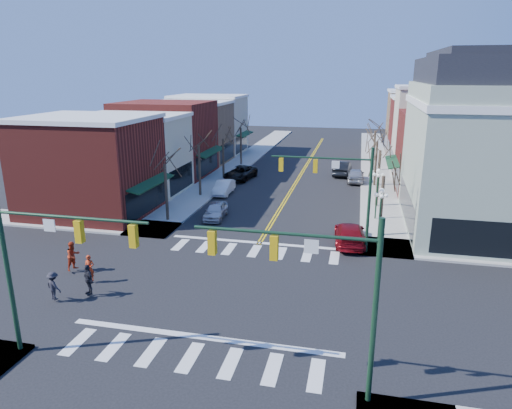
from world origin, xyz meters
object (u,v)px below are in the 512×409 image
Objects in this scene: car_right_mid at (356,175)px; pedestrian_dark_a at (88,279)px; car_right_near at (350,234)px; car_right_far at (342,168)px; car_left_mid at (224,187)px; victorian_corner at (498,144)px; lamppost_midblock at (377,185)px; car_left_far at (240,173)px; car_left_near at (216,211)px; pedestrian_dark_b at (54,286)px; lamppost_corner at (380,208)px; pedestrian_red_b at (73,256)px; pedestrian_red_a at (89,268)px.

car_right_mid is 2.65× the size of pedestrian_dark_a.
pedestrian_dark_a is at bearing 64.88° from car_right_mid.
car_right_near is 1.01× the size of car_right_far.
car_right_far is at bearing 44.17° from car_left_mid.
victorian_corner is 18.29m from car_right_mid.
lamppost_midblock is 19.03m from car_left_far.
car_left_near is at bearing -169.59° from lamppost_midblock.
car_right_far is 37.50m from pedestrian_dark_b.
lamppost_midblock is at bearing 105.78° from car_right_far.
car_left_far is 12.21m from car_right_far.
lamppost_corner is at bearing -90.00° from lamppost_midblock.
lamppost_corner reaches higher than car_right_far.
car_left_far is 26.73m from pedestrian_red_b.
car_right_near is at bearing -120.27° from pedestrian_dark_b.
pedestrian_dark_b is (-0.60, -2.42, -0.00)m from pedestrian_red_a.
pedestrian_dark_b reaches higher than car_right_far.
lamppost_midblock is at bearing -112.40° from pedestrian_dark_b.
lamppost_corner is 0.86× the size of car_right_far.
car_left_near is at bearing 162.45° from lamppost_corner.
pedestrian_dark_b is at bearing -113.69° from pedestrian_red_a.
victorian_corner reaches higher than car_right_near.
victorian_corner reaches higher than pedestrian_dark_a.
car_right_mid is (11.20, 15.95, 0.11)m from car_left_near.
car_left_mid is 16.06m from car_right_far.
car_left_mid is at bearing 96.97° from car_left_near.
car_left_far is 1.07× the size of car_right_far.
car_right_near is 3.27× the size of pedestrian_red_a.
car_right_mid is at bearing 102.21° from pedestrian_dark_a.
lamppost_corner reaches higher than car_left_far.
pedestrian_dark_b is (-25.26, -17.59, -5.73)m from victorian_corner.
car_left_mid is at bearing 31.58° from car_right_mid.
car_left_near is 7.91m from car_left_mid.
car_left_mid is at bearing 159.85° from lamppost_midblock.
car_right_far is at bearing 101.40° from lamppost_midblock.
lamppost_corner is 23.67m from car_left_far.
pedestrian_red_a reaches higher than car_left_far.
pedestrian_dark_a is at bearing -69.61° from pedestrian_red_a.
car_right_far reaches higher than car_right_near.
car_right_near is 17.63m from pedestrian_dark_a.
lamppost_midblock is 2.52× the size of pedestrian_dark_a.
car_right_near reaches higher than car_left_near.
car_left_far is at bearing 128.28° from lamppost_corner.
car_left_mid is 23.57m from pedestrian_dark_b.
pedestrian_red_b reaches higher than pedestrian_dark_a.
lamppost_corner is 2.41× the size of pedestrian_red_b.
lamppost_corner is 18.87m from pedestrian_red_a.
victorian_corner is at bearing 21.71° from pedestrian_red_a.
pedestrian_red_b is (-16.28, -8.56, 0.31)m from car_right_near.
victorian_corner reaches higher than pedestrian_dark_b.
pedestrian_red_b is at bearing -89.83° from car_left_far.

